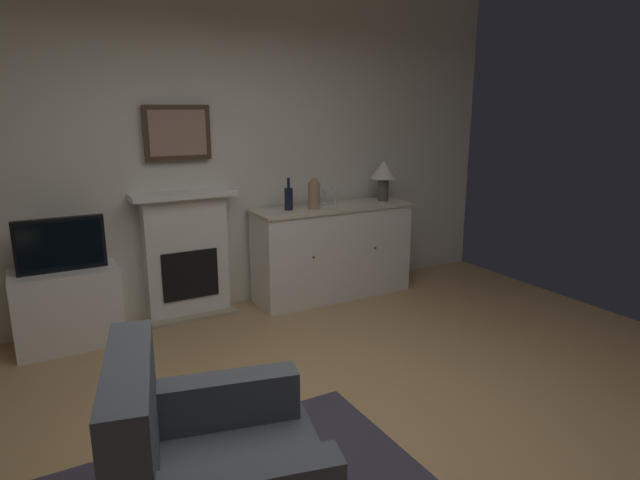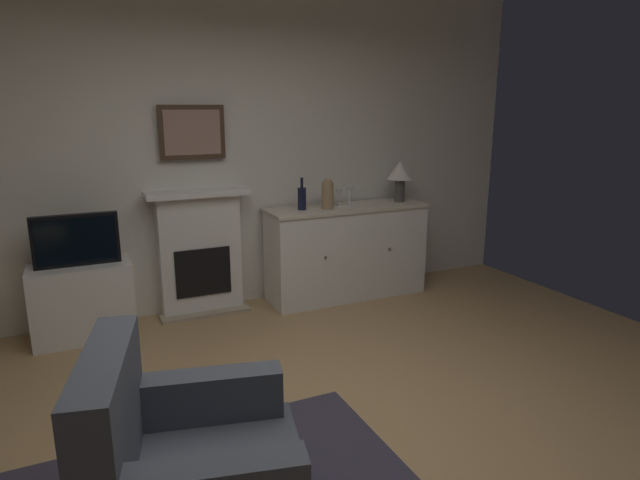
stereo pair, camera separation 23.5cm
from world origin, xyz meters
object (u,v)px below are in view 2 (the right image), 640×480
at_px(framed_picture, 192,132).
at_px(wine_glass_center, 349,193).
at_px(wine_glass_left, 339,193).
at_px(armchair, 186,474).
at_px(tv_cabinet, 83,301).
at_px(tv_set, 76,240).
at_px(wine_bottle, 302,198).
at_px(vase_decorative, 328,194).
at_px(table_lamp, 400,173).
at_px(fireplace_unit, 200,252).
at_px(sideboard_cabinet, 347,251).

distance_m(framed_picture, wine_glass_center, 1.52).
distance_m(wine_glass_left, armchair, 3.26).
xyz_separation_m(tv_cabinet, tv_set, (0.00, -0.02, 0.50)).
height_order(wine_bottle, tv_cabinet, wine_bottle).
bearing_deg(wine_bottle, vase_decorative, -14.42).
bearing_deg(tv_set, wine_glass_center, 0.69).
distance_m(vase_decorative, tv_cabinet, 2.23).
relative_size(table_lamp, tv_cabinet, 0.53).
relative_size(fireplace_unit, armchair, 1.15).
xyz_separation_m(wine_glass_center, tv_set, (-2.37, -0.03, -0.20)).
bearing_deg(wine_glass_center, wine_glass_left, -177.02).
bearing_deg(fireplace_unit, table_lamp, -5.23).
bearing_deg(armchair, fireplace_unit, 75.86).
relative_size(fireplace_unit, sideboard_cabinet, 0.71).
xyz_separation_m(fireplace_unit, wine_glass_left, (1.28, -0.16, 0.46)).
bearing_deg(armchair, table_lamp, 43.84).
relative_size(table_lamp, wine_glass_center, 2.42).
relative_size(framed_picture, sideboard_cabinet, 0.36).
distance_m(sideboard_cabinet, table_lamp, 0.92).
height_order(table_lamp, wine_glass_left, table_lamp).
bearing_deg(wine_glass_left, tv_set, -179.42).
distance_m(fireplace_unit, tv_set, 1.02).
relative_size(fireplace_unit, table_lamp, 2.75).
bearing_deg(sideboard_cabinet, framed_picture, 170.70).
relative_size(wine_bottle, wine_glass_left, 1.76).
relative_size(wine_bottle, wine_glass_center, 1.76).
bearing_deg(table_lamp, fireplace_unit, 174.77).
bearing_deg(wine_bottle, tv_cabinet, 179.80).
bearing_deg(wine_glass_center, vase_decorative, -164.94).
distance_m(fireplace_unit, wine_bottle, 1.02).
distance_m(wine_glass_center, vase_decorative, 0.27).
height_order(table_lamp, wine_bottle, table_lamp).
bearing_deg(tv_set, framed_picture, 13.31).
bearing_deg(tv_cabinet, wine_glass_center, 0.13).
bearing_deg(wine_bottle, sideboard_cabinet, -1.08).
distance_m(table_lamp, wine_glass_left, 0.67).
bearing_deg(table_lamp, vase_decorative, -176.45).
height_order(framed_picture, table_lamp, framed_picture).
relative_size(wine_glass_left, tv_set, 0.27).
height_order(wine_bottle, vase_decorative, wine_bottle).
xyz_separation_m(table_lamp, tv_set, (-2.91, -0.01, -0.36)).
bearing_deg(wine_bottle, framed_picture, 166.68).
distance_m(table_lamp, tv_cabinet, 3.04).
height_order(fireplace_unit, wine_glass_center, fireplace_unit).
height_order(wine_glass_left, wine_glass_center, same).
bearing_deg(framed_picture, tv_cabinet, -167.99).
xyz_separation_m(fireplace_unit, armchair, (-0.68, -2.69, -0.17)).
relative_size(table_lamp, vase_decorative, 1.42).
bearing_deg(wine_glass_center, wine_bottle, -178.61).
xyz_separation_m(table_lamp, tv_cabinet, (-2.91, 0.02, -0.86)).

